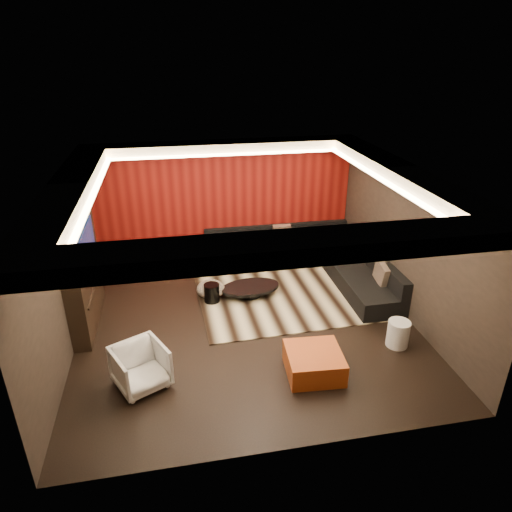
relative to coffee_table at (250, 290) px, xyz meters
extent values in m
cube|color=black|center=(-0.24, -0.94, -0.13)|extent=(6.00, 6.00, 0.02)
cube|color=silver|center=(-0.24, -0.94, 2.69)|extent=(6.00, 6.00, 0.02)
cube|color=black|center=(-0.24, 2.07, 1.28)|extent=(6.00, 0.02, 2.80)
cube|color=black|center=(-3.25, -0.94, 1.28)|extent=(0.02, 6.00, 2.80)
cube|color=black|center=(2.77, -0.94, 1.28)|extent=(0.02, 6.00, 2.80)
cube|color=#6B0C0A|center=(-0.24, 2.03, 1.28)|extent=(5.98, 0.05, 2.78)
cube|color=silver|center=(-0.24, 1.76, 2.57)|extent=(6.00, 0.60, 0.22)
cube|color=silver|center=(-0.24, -3.64, 2.57)|extent=(6.00, 0.60, 0.22)
cube|color=silver|center=(-2.94, -0.94, 2.57)|extent=(0.60, 4.80, 0.22)
cube|color=silver|center=(2.46, -0.94, 2.57)|extent=(0.60, 4.80, 0.22)
cube|color=#FFD899|center=(-0.24, 1.42, 2.48)|extent=(4.80, 0.08, 0.04)
cube|color=#FFD899|center=(-0.24, -3.30, 2.48)|extent=(4.80, 0.08, 0.04)
cube|color=#FFD899|center=(-2.60, -0.94, 2.48)|extent=(0.08, 4.80, 0.04)
cube|color=#FFD899|center=(2.12, -0.94, 2.48)|extent=(0.08, 4.80, 0.04)
cube|color=black|center=(-3.09, -0.34, 0.98)|extent=(0.30, 2.00, 2.20)
cube|color=black|center=(-2.93, -0.34, 1.33)|extent=(0.04, 1.30, 0.80)
cube|color=black|center=(-2.93, -0.34, 0.58)|extent=(0.04, 1.60, 0.04)
cube|color=beige|center=(0.96, 0.02, -0.11)|extent=(4.10, 3.13, 0.02)
cylinder|color=black|center=(0.00, 0.00, 0.00)|extent=(1.33, 1.33, 0.20)
cylinder|color=black|center=(-0.79, -0.09, 0.08)|extent=(0.37, 0.37, 0.37)
ellipsoid|color=#C4B098|center=(-0.79, 0.11, 0.06)|extent=(0.73, 0.73, 0.32)
cylinder|color=silver|center=(2.17, -2.13, 0.11)|extent=(0.48, 0.48, 0.47)
cube|color=#9F3714|center=(0.55, -2.55, 0.07)|extent=(0.91, 0.91, 0.38)
imported|color=silver|center=(-2.08, -2.35, 0.22)|extent=(0.97, 0.98, 0.67)
cube|color=black|center=(1.01, 1.61, 0.08)|extent=(3.50, 0.90, 0.40)
cube|color=black|center=(1.01, 1.96, 0.45)|extent=(3.50, 0.20, 0.35)
cube|color=black|center=(2.31, -0.14, 0.08)|extent=(0.90, 2.60, 0.40)
cube|color=black|center=(2.66, -0.14, 0.45)|extent=(0.20, 2.60, 0.35)
cube|color=black|center=(-0.79, 1.61, 0.18)|extent=(0.20, 0.90, 0.60)
cube|color=tan|center=(2.20, 1.43, 0.50)|extent=(0.42, 0.20, 0.44)
cube|color=tan|center=(2.49, -0.68, 0.50)|extent=(0.12, 0.50, 0.50)
cube|color=tan|center=(1.06, 1.72, 0.50)|extent=(0.42, 0.20, 0.44)
camera|label=1|loc=(-1.42, -8.01, 4.59)|focal=32.00mm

